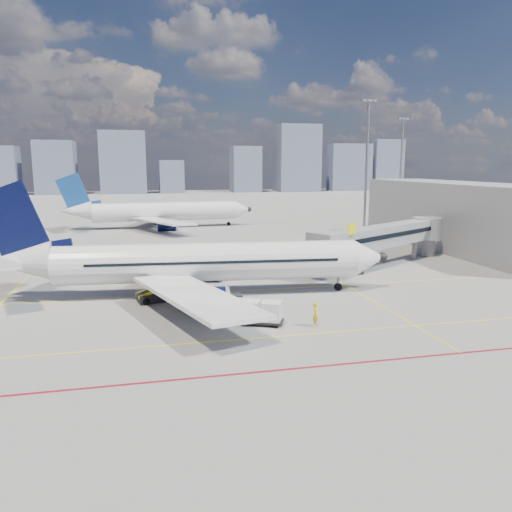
% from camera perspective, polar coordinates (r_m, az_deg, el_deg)
% --- Properties ---
extents(ground, '(420.00, 420.00, 0.00)m').
position_cam_1_polar(ground, '(42.87, -3.06, -6.82)').
color(ground, gray).
rests_on(ground, ground).
extents(apron_markings, '(90.00, 35.12, 0.01)m').
position_cam_1_polar(apron_markings, '(39.11, -2.91, -8.53)').
color(apron_markings, yellow).
rests_on(apron_markings, ground).
extents(jet_bridge, '(23.55, 15.78, 6.30)m').
position_cam_1_polar(jet_bridge, '(65.45, 14.95, 2.21)').
color(jet_bridge, '#9C9EA4').
rests_on(jet_bridge, ground).
extents(terminal_block, '(10.00, 42.00, 10.00)m').
position_cam_1_polar(terminal_block, '(81.59, 22.29, 4.24)').
color(terminal_block, '#9C9EA4').
rests_on(terminal_block, ground).
extents(floodlight_mast_ne, '(3.20, 0.61, 25.45)m').
position_cam_1_polar(floodlight_mast_ne, '(105.40, 12.55, 10.67)').
color(floodlight_mast_ne, slate).
rests_on(floodlight_mast_ne, ground).
extents(floodlight_mast_far, '(3.20, 0.61, 25.45)m').
position_cam_1_polar(floodlight_mast_far, '(148.87, 16.26, 10.37)').
color(floodlight_mast_far, slate).
rests_on(floodlight_mast_far, ground).
extents(distant_skyline, '(251.99, 15.95, 30.93)m').
position_cam_1_polar(distant_skyline, '(230.35, -12.90, 10.09)').
color(distant_skyline, slate).
rests_on(distant_skyline, ground).
extents(main_aircraft, '(39.19, 34.10, 11.45)m').
position_cam_1_polar(main_aircraft, '(48.98, -7.38, -0.81)').
color(main_aircraft, white).
rests_on(main_aircraft, ground).
extents(second_aircraft, '(38.64, 33.65, 11.26)m').
position_cam_1_polar(second_aircraft, '(103.11, -11.16, 4.97)').
color(second_aircraft, white).
rests_on(second_aircraft, ground).
extents(baggage_tug, '(2.53, 1.55, 1.73)m').
position_cam_1_polar(baggage_tug, '(43.08, -1.90, -5.57)').
color(baggage_tug, white).
rests_on(baggage_tug, ground).
extents(cargo_dolly, '(3.85, 2.89, 1.93)m').
position_cam_1_polar(cargo_dolly, '(40.20, 0.56, -6.40)').
color(cargo_dolly, black).
rests_on(cargo_dolly, ground).
extents(belt_loader, '(6.87, 2.94, 2.76)m').
position_cam_1_polar(belt_loader, '(47.95, -10.39, -4.22)').
color(belt_loader, black).
rests_on(belt_loader, ground).
extents(ramp_worker, '(0.69, 0.84, 1.99)m').
position_cam_1_polar(ramp_worker, '(40.00, 6.85, -6.66)').
color(ramp_worker, yellow).
rests_on(ramp_worker, ground).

